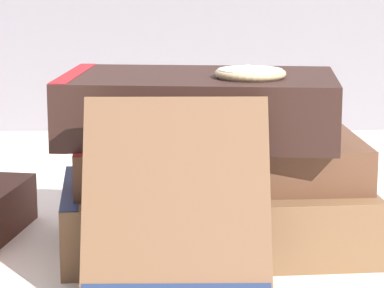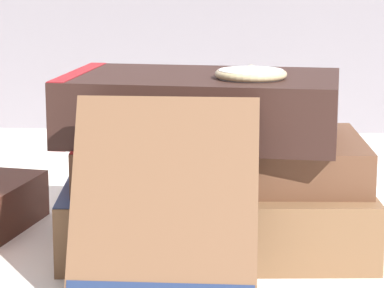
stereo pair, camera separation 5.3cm
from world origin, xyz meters
name	(u,v)px [view 1 (the left image)]	position (x,y,z in m)	size (l,w,h in m)	color
ground_plane	(145,262)	(0.00, 0.00, 0.00)	(3.00, 3.00, 0.00)	silver
book_flat_bottom	(207,216)	(0.04, 0.03, 0.02)	(0.22, 0.15, 0.05)	brown
book_flat_middle	(211,158)	(0.05, 0.04, 0.06)	(0.21, 0.13, 0.03)	brown
book_flat_top	(192,107)	(0.03, 0.04, 0.10)	(0.20, 0.13, 0.05)	#331E19
book_leaning_front	(176,208)	(0.02, -0.06, 0.06)	(0.11, 0.07, 0.12)	brown
pocket_watch	(250,73)	(0.07, 0.02, 0.13)	(0.05, 0.05, 0.01)	white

